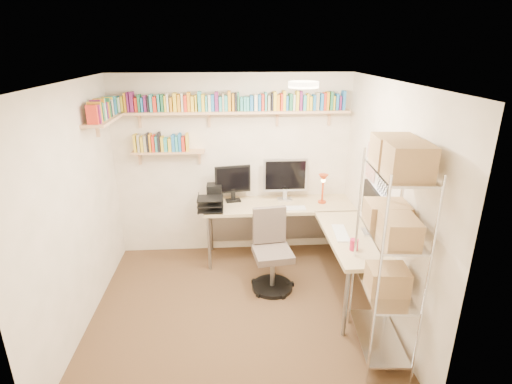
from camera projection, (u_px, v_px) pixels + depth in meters
ground at (237, 310)px, 4.53m from camera, size 3.20×3.20×0.00m
room_shell at (235, 180)px, 4.00m from camera, size 3.24×3.04×2.52m
wall_shelves at (199, 113)px, 5.03m from camera, size 3.12×1.09×0.79m
corner_desk at (288, 212)px, 5.16m from camera, size 2.16×2.06×1.40m
office_chair at (272, 256)px, 4.84m from camera, size 0.53×0.53×1.00m
wire_rack at (394, 215)px, 3.43m from camera, size 0.48×0.87×2.12m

